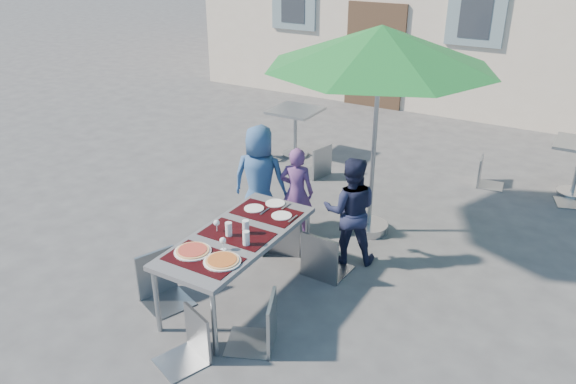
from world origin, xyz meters
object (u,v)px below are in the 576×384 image
Objects in this scene: chair_0 at (253,206)px; bg_chair_l_0 at (262,133)px; pizza_near_left at (193,251)px; bg_chair_l_1 at (489,155)px; dining_table at (237,239)px; child_2 at (350,211)px; chair_3 at (158,251)px; bg_chair_r_0 at (318,142)px; patio_umbrella at (381,48)px; chair_4 at (260,294)px; pizza_near_right at (222,261)px; chair_5 at (186,311)px; child_0 at (260,179)px; chair_1 at (285,206)px; cafe_table_0 at (295,123)px; child_1 at (297,192)px; chair_2 at (325,228)px.

chair_0 reaches higher than bg_chair_l_0.
pizza_near_left is 5.09m from bg_chair_l_1.
dining_table is 1.01m from chair_0.
child_2 is 2.18m from chair_3.
bg_chair_r_0 is at bearing 99.24° from chair_0.
child_2 is at bearing 61.56° from dining_table.
chair_4 is at bearing -89.88° from patio_umbrella.
dining_table is 1.43m from child_2.
chair_4 is 1.03× the size of bg_chair_r_0.
pizza_near_right reaches higher than dining_table.
pizza_near_right is 0.35× the size of chair_3.
chair_3 is at bearing 145.51° from chair_5.
patio_umbrella is at bearing 72.99° from pizza_near_left.
child_0 reaches higher than child_2.
child_0 is 1.38× the size of chair_1.
cafe_table_0 is (-1.38, 4.38, -0.17)m from pizza_near_left.
chair_3 is 1.01× the size of chair_4.
dining_table is at bearing 138.95° from chair_4.
chair_1 is 1.13× the size of chair_5.
chair_3 is (-0.52, -1.94, 0.00)m from child_1.
pizza_near_right is at bearing -68.49° from cafe_table_0.
chair_2 is (0.40, 1.31, -0.16)m from pizza_near_right.
bg_chair_l_0 is 3.58m from bg_chair_l_1.
chair_0 is 0.97× the size of chair_1.
patio_umbrella is at bearing -40.69° from cafe_table_0.
chair_2 is (0.75, 1.31, -0.16)m from pizza_near_left.
chair_5 is (0.23, -2.07, -0.07)m from chair_1.
chair_4 is (1.29, -0.09, -0.01)m from chair_3.
dining_table is at bearing 99.07° from chair_5.
bg_chair_l_1 is at bearing 69.71° from dining_table.
bg_chair_r_0 is at bearing 92.06° from chair_3.
child_1 is at bearing 176.89° from child_0.
child_1 is 3.28m from bg_chair_l_1.
child_1 is at bearing 99.75° from pizza_near_right.
pizza_near_left is at bearing -79.73° from chair_0.
chair_1 is at bearing 113.43° from chair_4.
pizza_near_right is 0.42× the size of cafe_table_0.
pizza_near_left is at bearing 39.70° from child_2.
cafe_table_0 is at bearing 109.16° from chair_5.
chair_0 is at bearing 125.56° from chair_4.
chair_2 is 0.38× the size of patio_umbrella.
child_0 is 2.68m from cafe_table_0.
child_1 is 2.17m from chair_4.
bg_chair_r_0 is (-0.74, 2.25, -0.04)m from chair_1.
child_1 is 1.39× the size of bg_chair_l_1.
child_0 reaches higher than dining_table.
pizza_near_left is at bearing 73.81° from child_1.
chair_5 reaches higher than cafe_table_0.
child_2 is 1.53× the size of bg_chair_l_0.
child_2 is (0.49, 1.76, -0.13)m from pizza_near_right.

